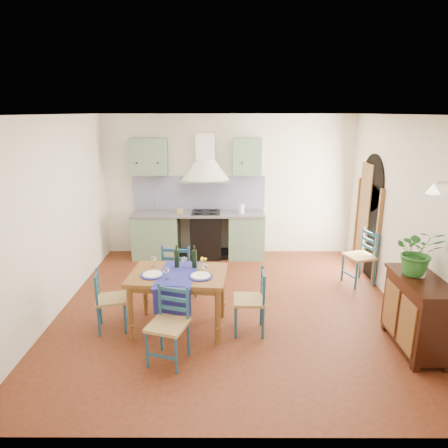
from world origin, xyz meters
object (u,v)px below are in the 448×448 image
at_px(dining_table, 178,280).
at_px(chair_near, 169,325).
at_px(sideboard, 418,312).
at_px(potted_plant, 418,252).

relative_size(dining_table, chair_near, 1.46).
distance_m(dining_table, chair_near, 0.77).
bearing_deg(dining_table, chair_near, -92.87).
bearing_deg(sideboard, potted_plant, 100.70).
distance_m(dining_table, sideboard, 2.99).
relative_size(chair_near, sideboard, 0.86).
bearing_deg(potted_plant, dining_table, 173.06).
bearing_deg(sideboard, dining_table, 170.54).
height_order(dining_table, potted_plant, potted_plant).
xyz_separation_m(dining_table, sideboard, (2.94, -0.49, -0.20)).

